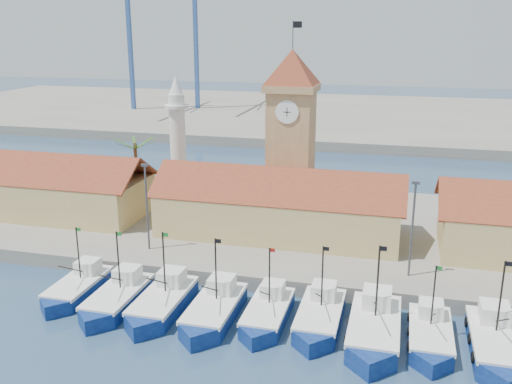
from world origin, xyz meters
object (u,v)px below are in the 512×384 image
(clock_tower, at_px, (291,131))
(minaret, at_px, (178,140))
(boat_5, at_px, (319,319))
(boat_0, at_px, (77,289))

(clock_tower, bearing_deg, minaret, 172.39)
(boat_5, xyz_separation_m, clock_tower, (-7.04, 22.70, 11.22))
(boat_0, distance_m, boat_5, 22.21)
(boat_5, distance_m, minaret, 34.31)
(boat_0, height_order, clock_tower, clock_tower)
(boat_5, bearing_deg, minaret, 131.74)
(boat_5, relative_size, clock_tower, 0.41)
(boat_5, xyz_separation_m, minaret, (-22.04, 24.71, 8.99))
(boat_0, relative_size, clock_tower, 0.39)
(minaret, bearing_deg, boat_0, -90.39)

